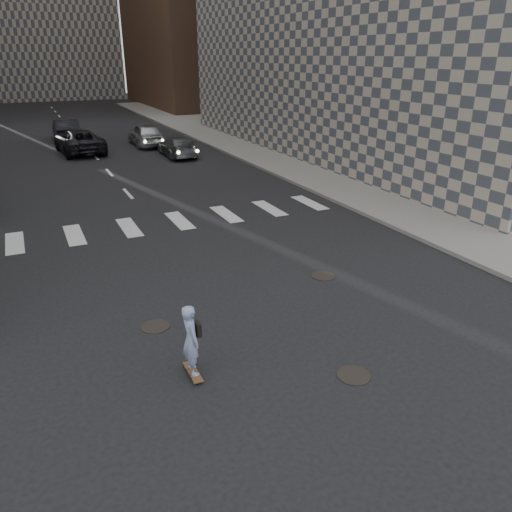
{
  "coord_description": "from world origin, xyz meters",
  "views": [
    {
      "loc": [
        -4.28,
        -9.43,
        6.16
      ],
      "look_at": [
        0.8,
        1.41,
        1.3
      ],
      "focal_mm": 35.0,
      "sensor_mm": 36.0,
      "label": 1
    }
  ],
  "objects_px": {
    "traffic_car_c": "(79,141)",
    "traffic_car_e": "(66,130)",
    "traffic_car_d": "(146,134)",
    "traffic_car_b": "(177,146)",
    "skateboarder": "(191,340)"
  },
  "relations": [
    {
      "from": "traffic_car_d",
      "to": "skateboarder",
      "type": "bearing_deg",
      "value": 78.51
    },
    {
      "from": "traffic_car_c",
      "to": "traffic_car_d",
      "type": "bearing_deg",
      "value": -172.96
    },
    {
      "from": "skateboarder",
      "to": "traffic_car_c",
      "type": "height_order",
      "value": "skateboarder"
    },
    {
      "from": "traffic_car_c",
      "to": "traffic_car_e",
      "type": "xyz_separation_m",
      "value": [
        -0.23,
        6.13,
        0.01
      ]
    },
    {
      "from": "traffic_car_b",
      "to": "traffic_car_d",
      "type": "distance_m",
      "value": 4.91
    },
    {
      "from": "skateboarder",
      "to": "traffic_car_c",
      "type": "xyz_separation_m",
      "value": [
        1.11,
        26.93,
        -0.07
      ]
    },
    {
      "from": "skateboarder",
      "to": "traffic_car_e",
      "type": "bearing_deg",
      "value": 88.71
    },
    {
      "from": "skateboarder",
      "to": "traffic_car_b",
      "type": "distance_m",
      "value": 24.01
    },
    {
      "from": "traffic_car_c",
      "to": "traffic_car_e",
      "type": "distance_m",
      "value": 6.13
    },
    {
      "from": "traffic_car_c",
      "to": "traffic_car_d",
      "type": "distance_m",
      "value": 4.79
    },
    {
      "from": "skateboarder",
      "to": "traffic_car_e",
      "type": "height_order",
      "value": "skateboarder"
    },
    {
      "from": "traffic_car_c",
      "to": "traffic_car_e",
      "type": "height_order",
      "value": "traffic_car_e"
    },
    {
      "from": "skateboarder",
      "to": "traffic_car_d",
      "type": "height_order",
      "value": "skateboarder"
    },
    {
      "from": "traffic_car_b",
      "to": "traffic_car_c",
      "type": "height_order",
      "value": "traffic_car_c"
    },
    {
      "from": "traffic_car_d",
      "to": "traffic_car_e",
      "type": "height_order",
      "value": "traffic_car_d"
    }
  ]
}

